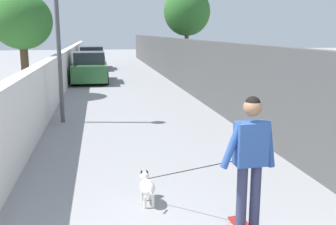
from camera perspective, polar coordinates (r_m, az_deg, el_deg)
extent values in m
plane|color=gray|center=(17.04, -6.37, 3.27)|extent=(80.00, 80.00, 0.00)
cube|color=silver|center=(15.00, -16.36, 4.89)|extent=(48.00, 0.30, 1.65)
cube|color=#4C4C4C|center=(15.36, 4.27, 6.56)|extent=(48.00, 0.30, 2.23)
cylinder|color=brown|center=(22.40, 2.77, 9.08)|extent=(0.24, 0.24, 2.87)
ellipsoid|color=#2D6628|center=(22.40, 2.83, 14.76)|extent=(2.62, 2.62, 2.70)
cylinder|color=#473523|center=(16.14, -20.44, 6.16)|extent=(0.30, 0.30, 2.26)
ellipsoid|color=#2D6628|center=(16.08, -20.92, 12.61)|extent=(2.31, 2.31, 2.17)
cylinder|color=#4C4C51|center=(11.13, -15.92, 9.32)|extent=(0.12, 0.12, 4.24)
cylinder|color=beige|center=(5.38, 9.64, -16.06)|extent=(0.06, 0.03, 0.06)
cylinder|color=beige|center=(5.43, 11.06, -15.84)|extent=(0.06, 0.03, 0.06)
cylinder|color=#333859|center=(4.93, 10.86, -12.50)|extent=(0.14, 0.14, 0.87)
cylinder|color=#333859|center=(5.00, 12.80, -12.22)|extent=(0.14, 0.14, 0.87)
cube|color=#2D5199|center=(4.72, 12.20, -4.56)|extent=(0.24, 0.39, 0.53)
cylinder|color=#2D5199|center=(4.63, 9.49, -4.85)|extent=(0.10, 0.29, 0.58)
cylinder|color=#2D5199|center=(4.83, 14.79, -4.56)|extent=(0.10, 0.18, 0.59)
sphere|color=#9E7051|center=(4.62, 12.45, 0.77)|extent=(0.22, 0.22, 0.22)
sphere|color=black|center=(4.61, 12.47, 1.24)|extent=(0.19, 0.19, 0.19)
ellipsoid|color=white|center=(5.83, -3.09, -11.01)|extent=(0.44, 0.24, 0.22)
sphere|color=white|center=(6.06, -3.54, -9.42)|extent=(0.15, 0.15, 0.15)
cone|color=black|center=(6.02, -3.93, -8.73)|extent=(0.05, 0.05, 0.06)
cone|color=black|center=(6.04, -3.17, -8.68)|extent=(0.05, 0.05, 0.06)
cylinder|color=white|center=(6.02, -3.87, -12.12)|extent=(0.04, 0.04, 0.18)
cylinder|color=white|center=(6.04, -2.72, -12.03)|extent=(0.04, 0.04, 0.18)
cylinder|color=white|center=(5.78, -3.45, -13.20)|extent=(0.04, 0.04, 0.18)
cylinder|color=white|center=(5.79, -2.24, -13.11)|extent=(0.04, 0.04, 0.18)
cylinder|color=white|center=(5.56, -2.65, -11.29)|extent=(0.14, 0.04, 0.13)
cylinder|color=black|center=(5.23, 3.80, -8.41)|extent=(1.17, 1.13, 0.66)
cube|color=#336B38|center=(20.16, -11.50, 6.05)|extent=(3.95, 1.70, 0.80)
cube|color=#262B33|center=(20.11, -11.58, 7.98)|extent=(2.05, 1.50, 0.60)
cylinder|color=black|center=(21.44, -13.52, 5.65)|extent=(0.64, 0.22, 0.64)
cylinder|color=black|center=(21.40, -9.28, 5.81)|extent=(0.64, 0.22, 0.64)
cylinder|color=black|center=(19.01, -13.93, 4.87)|extent=(0.64, 0.22, 0.64)
cylinder|color=black|center=(18.97, -9.15, 5.05)|extent=(0.64, 0.22, 0.64)
cube|color=black|center=(27.38, -11.18, 7.55)|extent=(4.33, 1.70, 0.80)
cube|color=#262B33|center=(27.33, -11.24, 8.97)|extent=(2.25, 1.50, 0.60)
cylinder|color=black|center=(28.76, -12.71, 7.21)|extent=(0.64, 0.22, 0.64)
cylinder|color=black|center=(28.73, -9.54, 7.33)|extent=(0.64, 0.22, 0.64)
cylinder|color=black|center=(26.08, -12.95, 6.74)|extent=(0.64, 0.22, 0.64)
cylinder|color=black|center=(26.05, -9.46, 6.87)|extent=(0.64, 0.22, 0.64)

